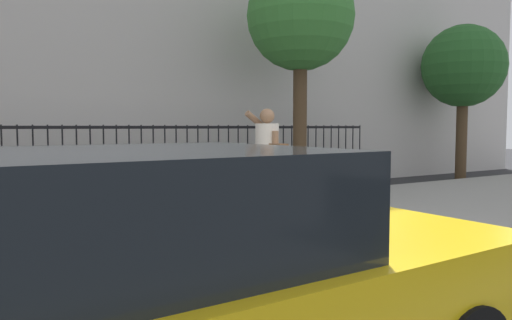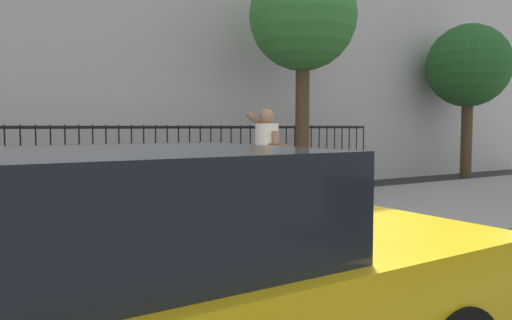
{
  "view_description": "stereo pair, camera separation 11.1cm",
  "coord_description": "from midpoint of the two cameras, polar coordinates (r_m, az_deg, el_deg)",
  "views": [
    {
      "loc": [
        -3.53,
        -3.83,
        1.56
      ],
      "look_at": [
        0.42,
        2.37,
        1.06
      ],
      "focal_mm": 34.43,
      "sensor_mm": 36.0,
      "label": 1
    },
    {
      "loc": [
        -3.43,
        -3.89,
        1.56
      ],
      "look_at": [
        0.42,
        2.37,
        1.06
      ],
      "focal_mm": 34.43,
      "sensor_mm": 36.0,
      "label": 2
    }
  ],
  "objects": [
    {
      "name": "street_tree_mid",
      "position": [
        15.92,
        23.65,
        9.88
      ],
      "size": [
        2.41,
        2.41,
        4.56
      ],
      "color": "#4C3823",
      "rests_on": "ground"
    },
    {
      "name": "pedestrian_on_phone",
      "position": [
        7.1,
        1.84,
        0.33
      ],
      "size": [
        0.49,
        0.66,
        1.67
      ],
      "color": "#936B4C",
      "rests_on": "sidewalk"
    },
    {
      "name": "sidewalk",
      "position": [
        7.15,
        -1.68,
        -8.11
      ],
      "size": [
        28.0,
        4.4,
        0.15
      ],
      "primitive_type": "cube",
      "color": "gray",
      "rests_on": "ground"
    },
    {
      "name": "ground_plane",
      "position": [
        5.43,
        10.27,
        -12.88
      ],
      "size": [
        60.0,
        60.0,
        0.0
      ],
      "primitive_type": "plane",
      "color": "#28282B"
    },
    {
      "name": "taxi_yellow",
      "position": [
        2.64,
        -12.49,
        -15.2
      ],
      "size": [
        4.25,
        1.95,
        1.45
      ],
      "color": "yellow",
      "rests_on": "ground"
    },
    {
      "name": "street_tree_far",
      "position": [
        10.98,
        5.78,
        16.0
      ],
      "size": [
        2.31,
        2.31,
        5.08
      ],
      "color": "#4C3823",
      "rests_on": "ground"
    },
    {
      "name": "iron_fence",
      "position": [
        10.38,
        -11.92,
        0.82
      ],
      "size": [
        12.03,
        0.04,
        1.6
      ],
      "color": "black",
      "rests_on": "ground"
    }
  ]
}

